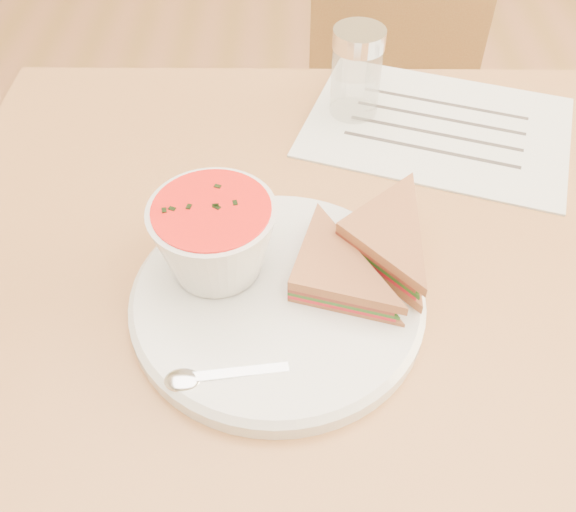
# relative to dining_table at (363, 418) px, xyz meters

# --- Properties ---
(dining_table) EXTENTS (1.00, 0.70, 0.75)m
(dining_table) POSITION_rel_dining_table_xyz_m (0.00, 0.00, 0.00)
(dining_table) COLOR brown
(dining_table) RESTS_ON floor
(chair_far) EXTENTS (0.39, 0.39, 0.83)m
(chair_far) POSITION_rel_dining_table_xyz_m (0.10, 0.62, 0.04)
(chair_far) COLOR brown
(chair_far) RESTS_ON floor
(plate) EXTENTS (0.36, 0.36, 0.02)m
(plate) POSITION_rel_dining_table_xyz_m (-0.12, -0.08, 0.38)
(plate) COLOR silver
(plate) RESTS_ON dining_table
(soup_bowl) EXTENTS (0.15, 0.15, 0.08)m
(soup_bowl) POSITION_rel_dining_table_xyz_m (-0.18, -0.05, 0.43)
(soup_bowl) COLOR silver
(soup_bowl) RESTS_ON plate
(sandwich_half_a) EXTENTS (0.14, 0.14, 0.03)m
(sandwich_half_a) POSITION_rel_dining_table_xyz_m (-0.11, -0.10, 0.41)
(sandwich_half_a) COLOR #B06A3E
(sandwich_half_a) RESTS_ON plate
(sandwich_half_b) EXTENTS (0.16, 0.16, 0.04)m
(sandwich_half_b) POSITION_rel_dining_table_xyz_m (-0.07, -0.03, 0.42)
(sandwich_half_b) COLOR #B06A3E
(sandwich_half_b) RESTS_ON plate
(spoon) EXTENTS (0.16, 0.06, 0.01)m
(spoon) POSITION_rel_dining_table_xyz_m (-0.15, -0.17, 0.40)
(spoon) COLOR silver
(spoon) RESTS_ON plate
(paper_menu) EXTENTS (0.39, 0.33, 0.00)m
(paper_menu) POSITION_rel_dining_table_xyz_m (0.08, 0.21, 0.38)
(paper_menu) COLOR white
(paper_menu) RESTS_ON dining_table
(condiment_shaker) EXTENTS (0.08, 0.08, 0.12)m
(condiment_shaker) POSITION_rel_dining_table_xyz_m (-0.03, 0.24, 0.43)
(condiment_shaker) COLOR silver
(condiment_shaker) RESTS_ON dining_table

